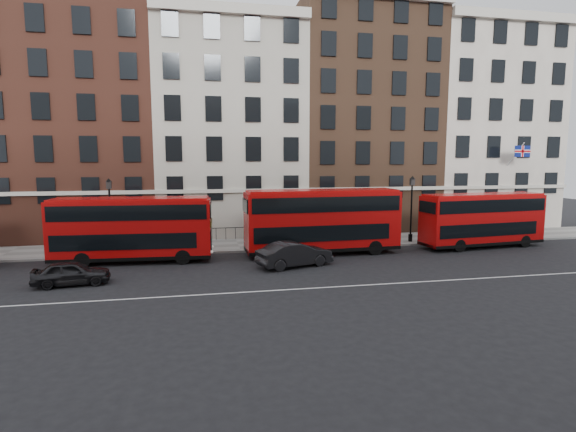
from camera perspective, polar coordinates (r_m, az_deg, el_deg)
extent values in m
plane|color=black|center=(25.59, -4.25, -8.25)|extent=(120.00, 120.00, 0.00)
cube|color=slate|center=(35.75, -6.38, -3.67)|extent=(80.00, 5.00, 0.15)
cube|color=gray|center=(33.31, -5.99, -4.47)|extent=(80.00, 0.30, 0.16)
cube|color=white|center=(23.69, -3.64, -9.52)|extent=(70.00, 0.12, 0.01)
cube|color=brown|center=(43.77, -24.87, 12.08)|extent=(12.80, 10.00, 22.00)
cube|color=#ABA697|center=(42.66, -7.48, 10.80)|extent=(12.80, 10.00, 19.00)
cube|color=beige|center=(39.14, -7.13, 24.71)|extent=(12.80, 0.50, 0.80)
cube|color=brown|center=(45.47, 9.17, 11.82)|extent=(12.80, 10.00, 21.00)
cube|color=#B8AE9F|center=(51.32, 22.88, 10.26)|extent=(12.80, 10.00, 20.00)
cube|color=beige|center=(48.66, 27.22, 21.72)|extent=(12.80, 0.50, 0.80)
cube|color=#B30909|center=(31.34, -19.15, -1.54)|extent=(10.32, 3.05, 3.83)
cube|color=black|center=(31.66, -19.01, -4.76)|extent=(10.33, 3.09, 0.23)
cube|color=black|center=(31.51, -19.62, -2.72)|extent=(9.17, 3.06, 1.02)
cube|color=black|center=(31.19, -19.24, 0.62)|extent=(9.94, 3.11, 0.97)
cube|color=#B30909|center=(31.12, -19.30, 2.04)|extent=(10.02, 2.84, 0.17)
cube|color=black|center=(30.87, -9.69, -2.78)|extent=(0.21, 2.14, 1.26)
cube|color=black|center=(30.71, -9.73, -0.87)|extent=(0.19, 1.85, 0.41)
cylinder|color=black|center=(30.12, -13.21, -5.10)|extent=(0.99, 0.33, 0.97)
cylinder|color=black|center=(32.24, -12.86, -4.27)|extent=(0.99, 0.33, 0.97)
cylinder|color=black|center=(31.33, -24.64, -5.10)|extent=(0.99, 0.33, 0.97)
cylinder|color=black|center=(33.37, -23.58, -4.32)|extent=(0.99, 0.33, 0.97)
cube|color=#B30909|center=(32.24, 4.39, -0.59)|extent=(11.09, 2.96, 4.15)
cube|color=black|center=(32.56, 4.36, -3.98)|extent=(11.10, 3.00, 0.25)
cube|color=black|center=(32.25, 3.85, -1.85)|extent=(9.84, 3.00, 1.10)
cube|color=black|center=(32.08, 4.41, 1.69)|extent=(10.68, 3.03, 1.05)
cube|color=#B30909|center=(32.01, 4.43, 3.18)|extent=(10.77, 2.74, 0.19)
cube|color=black|center=(34.43, 13.23, -1.62)|extent=(0.15, 2.31, 1.36)
cube|color=black|center=(34.27, 13.28, 0.23)|extent=(0.14, 2.00, 0.44)
cylinder|color=black|center=(32.73, 10.96, -3.98)|extent=(1.06, 0.33, 1.05)
cylinder|color=black|center=(34.85, 9.39, -3.26)|extent=(1.06, 0.33, 1.05)
cylinder|color=black|center=(30.64, -0.62, -4.62)|extent=(1.06, 0.33, 1.05)
cylinder|color=black|center=(32.89, -1.51, -3.79)|extent=(1.06, 0.33, 1.05)
cube|color=#B30909|center=(37.82, 23.44, -0.39)|extent=(10.07, 3.36, 3.72)
cube|color=black|center=(38.08, 23.31, -2.99)|extent=(10.08, 3.39, 0.23)
cube|color=black|center=(37.72, 23.07, -1.36)|extent=(8.96, 3.31, 0.99)
cube|color=black|center=(37.70, 23.53, 1.35)|extent=(9.71, 3.39, 0.94)
cube|color=#B30909|center=(37.63, 23.59, 2.49)|extent=(9.77, 3.14, 0.17)
cube|color=black|center=(41.33, 28.63, -1.09)|extent=(0.29, 2.07, 1.22)
cube|color=black|center=(41.21, 28.72, 0.29)|extent=(0.26, 1.79, 0.40)
cylinder|color=black|center=(39.48, 27.84, -2.85)|extent=(0.96, 0.36, 0.94)
cylinder|color=black|center=(40.97, 25.76, -2.39)|extent=(0.96, 0.36, 0.94)
cylinder|color=black|center=(35.49, 20.94, -3.54)|extent=(0.96, 0.36, 0.94)
cylinder|color=black|center=(37.14, 18.93, -2.99)|extent=(0.96, 0.36, 0.94)
imported|color=black|center=(27.30, -25.79, -6.52)|extent=(4.10, 2.01, 1.35)
imported|color=black|center=(28.72, 0.86, -4.86)|extent=(5.17, 3.08, 1.61)
cylinder|color=black|center=(34.50, -21.60, -0.55)|extent=(0.14, 0.14, 4.60)
cylinder|color=black|center=(34.81, -21.44, -3.81)|extent=(0.32, 0.32, 0.60)
cube|color=#262626|center=(34.26, -21.80, 3.68)|extent=(0.32, 0.32, 0.55)
cone|color=black|center=(34.25, -21.83, 4.27)|extent=(0.44, 0.44, 0.25)
cylinder|color=black|center=(37.65, 15.37, 0.33)|extent=(0.14, 0.14, 4.60)
cylinder|color=black|center=(37.94, 15.27, -2.67)|extent=(0.32, 0.32, 0.60)
cube|color=#262626|center=(37.44, 15.50, 4.20)|extent=(0.32, 0.32, 0.55)
cone|color=black|center=(37.43, 15.52, 4.74)|extent=(0.44, 0.44, 0.25)
cylinder|color=black|center=(42.73, 27.50, -0.79)|extent=(0.12, 0.12, 2.60)
cube|color=black|center=(42.44, 27.76, 1.32)|extent=(0.25, 0.30, 0.75)
sphere|color=red|center=(42.29, 27.92, 1.59)|extent=(0.14, 0.14, 0.14)
sphere|color=#0C9919|center=(42.33, 27.88, 1.00)|extent=(0.14, 0.14, 0.14)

